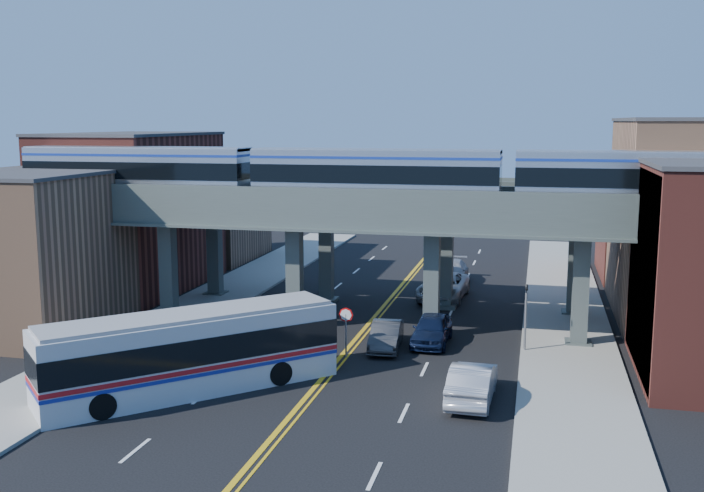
% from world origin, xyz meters
% --- Properties ---
extents(ground, '(120.00, 120.00, 0.00)m').
position_xyz_m(ground, '(0.00, 0.00, 0.00)').
color(ground, black).
rests_on(ground, ground).
extents(sidewalk_west, '(5.00, 70.00, 0.16)m').
position_xyz_m(sidewalk_west, '(-11.50, 10.00, 0.08)').
color(sidewalk_west, gray).
rests_on(sidewalk_west, ground).
extents(sidewalk_east, '(5.00, 70.00, 0.16)m').
position_xyz_m(sidewalk_east, '(11.50, 10.00, 0.08)').
color(sidewalk_east, gray).
rests_on(sidewalk_east, ground).
extents(building_west_a, '(8.00, 10.00, 9.00)m').
position_xyz_m(building_west_a, '(-18.50, 4.00, 4.50)').
color(building_west_a, '#976C4E').
rests_on(building_west_a, ground).
extents(building_west_b, '(8.00, 14.00, 11.00)m').
position_xyz_m(building_west_b, '(-18.50, 16.00, 5.50)').
color(building_west_b, maroon).
rests_on(building_west_b, ground).
extents(building_west_c, '(8.00, 10.00, 8.00)m').
position_xyz_m(building_west_c, '(-18.50, 29.00, 4.00)').
color(building_west_c, '#976C4E').
rests_on(building_west_c, ground).
extents(building_east_b, '(8.00, 14.00, 12.00)m').
position_xyz_m(building_east_b, '(18.50, 16.00, 6.00)').
color(building_east_b, '#976C4E').
rests_on(building_east_b, ground).
extents(building_east_c, '(8.00, 10.00, 9.00)m').
position_xyz_m(building_east_c, '(18.50, 29.00, 4.50)').
color(building_east_c, maroon).
rests_on(building_east_c, ground).
extents(mural_panel, '(0.10, 9.50, 9.50)m').
position_xyz_m(mural_panel, '(14.55, 4.00, 4.75)').
color(mural_panel, teal).
rests_on(mural_panel, ground).
extents(elevated_viaduct_near, '(52.00, 3.60, 7.40)m').
position_xyz_m(elevated_viaduct_near, '(0.00, 8.00, 6.47)').
color(elevated_viaduct_near, '#46524F').
rests_on(elevated_viaduct_near, ground).
extents(elevated_viaduct_far, '(52.00, 3.60, 7.40)m').
position_xyz_m(elevated_viaduct_far, '(0.00, 15.00, 6.47)').
color(elevated_viaduct_far, '#46524F').
rests_on(elevated_viaduct_far, ground).
extents(transit_train, '(42.80, 2.68, 3.12)m').
position_xyz_m(transit_train, '(0.76, 8.00, 9.09)').
color(transit_train, black).
rests_on(transit_train, elevated_viaduct_near).
extents(stop_sign, '(0.76, 0.09, 2.63)m').
position_xyz_m(stop_sign, '(0.30, 3.00, 1.76)').
color(stop_sign, slate).
rests_on(stop_sign, ground).
extents(traffic_signal, '(0.15, 0.18, 4.10)m').
position_xyz_m(traffic_signal, '(9.20, 6.00, 2.30)').
color(traffic_signal, slate).
rests_on(traffic_signal, ground).
extents(transit_bus, '(11.59, 11.58, 3.46)m').
position_xyz_m(transit_bus, '(-5.25, -3.52, 1.78)').
color(transit_bus, silver).
rests_on(transit_bus, ground).
extents(car_lane_a, '(1.96, 4.78, 1.62)m').
position_xyz_m(car_lane_a, '(4.24, 6.54, 0.81)').
color(car_lane_a, '#0E1836').
rests_on(car_lane_a, ground).
extents(car_lane_b, '(1.88, 4.47, 1.44)m').
position_xyz_m(car_lane_b, '(2.00, 5.01, 0.72)').
color(car_lane_b, '#2F3032').
rests_on(car_lane_b, ground).
extents(car_lane_c, '(3.25, 6.43, 1.74)m').
position_xyz_m(car_lane_c, '(3.54, 17.59, 0.87)').
color(car_lane_c, '#BDBDBF').
rests_on(car_lane_c, ground).
extents(car_lane_d, '(2.48, 5.98, 1.73)m').
position_xyz_m(car_lane_d, '(3.45, 22.74, 0.86)').
color(car_lane_d, '#A1A0A5').
rests_on(car_lane_d, ground).
extents(car_parked_curb, '(1.95, 5.17, 1.69)m').
position_xyz_m(car_parked_curb, '(7.12, -1.86, 0.84)').
color(car_parked_curb, '#A8A7AC').
rests_on(car_parked_curb, ground).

